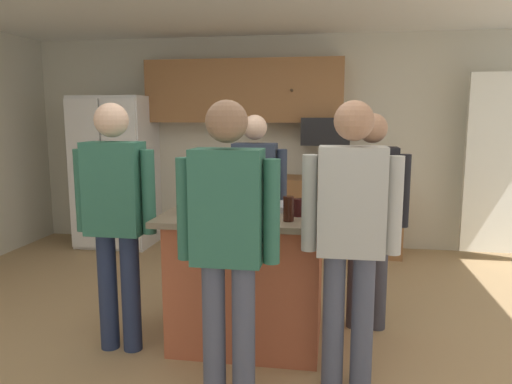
{
  "coord_description": "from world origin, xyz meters",
  "views": [
    {
      "loc": [
        0.71,
        -3.27,
        1.63
      ],
      "look_at": [
        0.12,
        0.35,
        1.05
      ],
      "focal_mm": 33.76,
      "sensor_mm": 36.0,
      "label": 1
    }
  ],
  "objects_px": {
    "person_guest_right": "(370,208)",
    "glass_dark_ale": "(213,193)",
    "person_elder_center": "(116,211)",
    "glass_pilsner": "(298,207)",
    "glass_short_whisky": "(289,209)",
    "mug_blue_stoneware": "(186,206)",
    "person_host_foreground": "(228,235)",
    "tumbler_amber": "(226,205)",
    "serving_tray": "(277,206)",
    "kitchen_island": "(249,275)",
    "microwave_over_range": "(326,131)",
    "refrigerator": "(116,172)",
    "mug_ceramic_white": "(227,202)",
    "person_guest_left": "(351,227)",
    "person_guest_by_door": "(255,194)"
  },
  "relations": [
    {
      "from": "person_guest_right",
      "to": "glass_dark_ale",
      "type": "height_order",
      "value": "person_guest_right"
    },
    {
      "from": "person_elder_center",
      "to": "glass_pilsner",
      "type": "bearing_deg",
      "value": -11.23
    },
    {
      "from": "glass_short_whisky",
      "to": "mug_blue_stoneware",
      "type": "height_order",
      "value": "glass_short_whisky"
    },
    {
      "from": "person_host_foreground",
      "to": "tumbler_amber",
      "type": "xyz_separation_m",
      "value": [
        -0.16,
        0.67,
        0.04
      ]
    },
    {
      "from": "serving_tray",
      "to": "tumbler_amber",
      "type": "bearing_deg",
      "value": -142.01
    },
    {
      "from": "glass_pilsner",
      "to": "mug_blue_stoneware",
      "type": "xyz_separation_m",
      "value": [
        -0.78,
        -0.03,
        -0.01
      ]
    },
    {
      "from": "person_host_foreground",
      "to": "tumbler_amber",
      "type": "distance_m",
      "value": 0.69
    },
    {
      "from": "kitchen_island",
      "to": "microwave_over_range",
      "type": "bearing_deg",
      "value": 78.9
    },
    {
      "from": "person_host_foreground",
      "to": "glass_dark_ale",
      "type": "xyz_separation_m",
      "value": [
        -0.38,
        1.15,
        0.04
      ]
    },
    {
      "from": "person_host_foreground",
      "to": "person_guest_right",
      "type": "bearing_deg",
      "value": -37.95
    },
    {
      "from": "microwave_over_range",
      "to": "person_elder_center",
      "type": "relative_size",
      "value": 0.33
    },
    {
      "from": "person_elder_center",
      "to": "mug_blue_stoneware",
      "type": "bearing_deg",
      "value": -0.03
    },
    {
      "from": "microwave_over_range",
      "to": "person_host_foreground",
      "type": "xyz_separation_m",
      "value": [
        -0.45,
        -3.28,
        -0.46
      ]
    },
    {
      "from": "refrigerator",
      "to": "person_elder_center",
      "type": "height_order",
      "value": "refrigerator"
    },
    {
      "from": "microwave_over_range",
      "to": "kitchen_island",
      "type": "xyz_separation_m",
      "value": [
        -0.48,
        -2.45,
        -0.96
      ]
    },
    {
      "from": "person_host_foreground",
      "to": "glass_dark_ale",
      "type": "relative_size",
      "value": 11.76
    },
    {
      "from": "serving_tray",
      "to": "kitchen_island",
      "type": "bearing_deg",
      "value": -153.86
    },
    {
      "from": "microwave_over_range",
      "to": "glass_dark_ale",
      "type": "xyz_separation_m",
      "value": [
        -0.83,
        -2.13,
        -0.42
      ]
    },
    {
      "from": "kitchen_island",
      "to": "mug_blue_stoneware",
      "type": "distance_m",
      "value": 0.69
    },
    {
      "from": "person_host_foreground",
      "to": "serving_tray",
      "type": "distance_m",
      "value": 0.94
    },
    {
      "from": "mug_blue_stoneware",
      "to": "serving_tray",
      "type": "height_order",
      "value": "mug_blue_stoneware"
    },
    {
      "from": "mug_ceramic_white",
      "to": "glass_dark_ale",
      "type": "bearing_deg",
      "value": 121.92
    },
    {
      "from": "glass_short_whisky",
      "to": "person_guest_left",
      "type": "bearing_deg",
      "value": -34.82
    },
    {
      "from": "glass_pilsner",
      "to": "mug_blue_stoneware",
      "type": "relative_size",
      "value": 0.93
    },
    {
      "from": "person_guest_by_door",
      "to": "glass_short_whisky",
      "type": "xyz_separation_m",
      "value": [
        0.41,
        -1.12,
        0.1
      ]
    },
    {
      "from": "glass_pilsner",
      "to": "serving_tray",
      "type": "distance_m",
      "value": 0.28
    },
    {
      "from": "kitchen_island",
      "to": "mug_ceramic_white",
      "type": "bearing_deg",
      "value": 173.61
    },
    {
      "from": "person_guest_by_door",
      "to": "mug_ceramic_white",
      "type": "bearing_deg",
      "value": -11.43
    },
    {
      "from": "glass_dark_ale",
      "to": "tumbler_amber",
      "type": "distance_m",
      "value": 0.52
    },
    {
      "from": "serving_tray",
      "to": "microwave_over_range",
      "type": "bearing_deg",
      "value": 82.94
    },
    {
      "from": "mug_blue_stoneware",
      "to": "mug_ceramic_white",
      "type": "bearing_deg",
      "value": 33.87
    },
    {
      "from": "refrigerator",
      "to": "glass_dark_ale",
      "type": "height_order",
      "value": "refrigerator"
    },
    {
      "from": "person_guest_right",
      "to": "glass_pilsner",
      "type": "height_order",
      "value": "person_guest_right"
    },
    {
      "from": "tumbler_amber",
      "to": "serving_tray",
      "type": "xyz_separation_m",
      "value": [
        0.32,
        0.25,
        -0.05
      ]
    },
    {
      "from": "person_guest_right",
      "to": "mug_ceramic_white",
      "type": "bearing_deg",
      "value": -3.98
    },
    {
      "from": "microwave_over_range",
      "to": "glass_pilsner",
      "type": "height_order",
      "value": "microwave_over_range"
    },
    {
      "from": "person_host_foreground",
      "to": "tumbler_amber",
      "type": "relative_size",
      "value": 12.0
    },
    {
      "from": "person_elder_center",
      "to": "person_host_foreground",
      "type": "relative_size",
      "value": 1.0
    },
    {
      "from": "kitchen_island",
      "to": "person_guest_right",
      "type": "distance_m",
      "value": 1.03
    },
    {
      "from": "refrigerator",
      "to": "person_guest_left",
      "type": "distance_m",
      "value": 4.03
    },
    {
      "from": "person_guest_left",
      "to": "glass_pilsner",
      "type": "relative_size",
      "value": 14.28
    },
    {
      "from": "microwave_over_range",
      "to": "glass_pilsner",
      "type": "distance_m",
      "value": 2.61
    },
    {
      "from": "person_guest_right",
      "to": "glass_short_whisky",
      "type": "height_order",
      "value": "person_guest_right"
    },
    {
      "from": "microwave_over_range",
      "to": "person_guest_by_door",
      "type": "xyz_separation_m",
      "value": [
        -0.58,
        -1.62,
        -0.51
      ]
    },
    {
      "from": "refrigerator",
      "to": "kitchen_island",
      "type": "height_order",
      "value": "refrigerator"
    },
    {
      "from": "kitchen_island",
      "to": "person_guest_right",
      "type": "bearing_deg",
      "value": 20.32
    },
    {
      "from": "kitchen_island",
      "to": "person_guest_left",
      "type": "distance_m",
      "value": 1.03
    },
    {
      "from": "tumbler_amber",
      "to": "refrigerator",
      "type": "bearing_deg",
      "value": 128.63
    },
    {
      "from": "kitchen_island",
      "to": "mug_blue_stoneware",
      "type": "bearing_deg",
      "value": -159.95
    },
    {
      "from": "person_guest_right",
      "to": "person_elder_center",
      "type": "bearing_deg",
      "value": -0.15
    }
  ]
}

